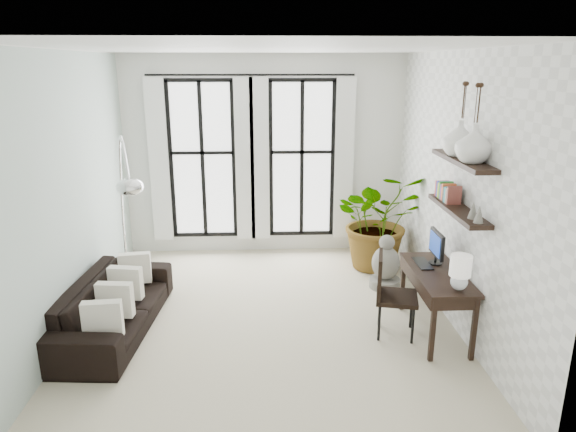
{
  "coord_description": "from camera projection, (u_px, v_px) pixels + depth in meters",
  "views": [
    {
      "loc": [
        -0.0,
        -5.74,
        3.04
      ],
      "look_at": [
        0.28,
        0.3,
        1.24
      ],
      "focal_mm": 32.0,
      "sensor_mm": 36.0,
      "label": 1
    }
  ],
  "objects": [
    {
      "name": "desk_chair",
      "position": [
        389.0,
        289.0,
        5.88
      ],
      "size": [
        0.56,
        0.56,
        0.98
      ],
      "rotation": [
        0.0,
        0.0,
        -0.23
      ],
      "color": "black",
      "rests_on": "floor"
    },
    {
      "name": "windows",
      "position": [
        252.0,
        160.0,
        8.23
      ],
      "size": [
        3.26,
        0.13,
        2.65
      ],
      "color": "white",
      "rests_on": "wall_back"
    },
    {
      "name": "wall_left",
      "position": [
        67.0,
        196.0,
        5.81
      ],
      "size": [
        0.0,
        5.0,
        5.0
      ],
      "primitive_type": "plane",
      "rotation": [
        1.57,
        0.0,
        1.57
      ],
      "color": "#AEC2B9",
      "rests_on": "floor"
    },
    {
      "name": "wall_shelves",
      "position": [
        458.0,
        189.0,
        5.6
      ],
      "size": [
        0.25,
        1.3,
        0.6
      ],
      "color": "black",
      "rests_on": "wall_right"
    },
    {
      "name": "wall_right",
      "position": [
        457.0,
        192.0,
        6.0
      ],
      "size": [
        0.0,
        5.0,
        5.0
      ],
      "primitive_type": "plane",
      "rotation": [
        1.57,
        0.0,
        -1.57
      ],
      "color": "white",
      "rests_on": "floor"
    },
    {
      "name": "arc_lamp",
      "position": [
        123.0,
        177.0,
        6.14
      ],
      "size": [
        0.72,
        1.31,
        2.25
      ],
      "color": "silver",
      "rests_on": "floor"
    },
    {
      "name": "ceiling",
      "position": [
        263.0,
        48.0,
        5.45
      ],
      "size": [
        5.0,
        5.0,
        0.0
      ],
      "primitive_type": "plane",
      "color": "white",
      "rests_on": "wall_back"
    },
    {
      "name": "floor",
      "position": [
        267.0,
        319.0,
        6.36
      ],
      "size": [
        5.0,
        5.0,
        0.0
      ],
      "primitive_type": "plane",
      "color": "beige",
      "rests_on": "ground"
    },
    {
      "name": "vase_a",
      "position": [
        474.0,
        144.0,
        5.17
      ],
      "size": [
        0.37,
        0.37,
        0.38
      ],
      "primitive_type": "imported",
      "color": "white",
      "rests_on": "shelf_upper"
    },
    {
      "name": "buddha",
      "position": [
        386.0,
        266.0,
        7.18
      ],
      "size": [
        0.43,
        0.43,
        0.78
      ],
      "color": "gray",
      "rests_on": "floor"
    },
    {
      "name": "sofa",
      "position": [
        113.0,
        305.0,
        6.02
      ],
      "size": [
        1.02,
        2.22,
        0.63
      ],
      "primitive_type": "imported",
      "rotation": [
        0.0,
        0.0,
        1.49
      ],
      "color": "black",
      "rests_on": "floor"
    },
    {
      "name": "plant",
      "position": [
        379.0,
        220.0,
        7.81
      ],
      "size": [
        1.47,
        1.31,
        1.53
      ],
      "primitive_type": "imported",
      "rotation": [
        0.0,
        0.0,
        0.09
      ],
      "color": "#2D7228",
      "rests_on": "floor"
    },
    {
      "name": "wall_back",
      "position": [
        265.0,
        156.0,
        8.3
      ],
      "size": [
        4.5,
        0.0,
        4.5
      ],
      "primitive_type": "plane",
      "rotation": [
        1.57,
        0.0,
        0.0
      ],
      "color": "white",
      "rests_on": "floor"
    },
    {
      "name": "desk",
      "position": [
        439.0,
        278.0,
        5.79
      ],
      "size": [
        0.55,
        1.3,
        1.16
      ],
      "color": "black",
      "rests_on": "floor"
    },
    {
      "name": "vase_b",
      "position": [
        459.0,
        138.0,
        5.55
      ],
      "size": [
        0.37,
        0.37,
        0.38
      ],
      "primitive_type": "imported",
      "color": "white",
      "rests_on": "shelf_upper"
    },
    {
      "name": "throw_pillows",
      "position": [
        121.0,
        291.0,
        5.97
      ],
      "size": [
        0.4,
        1.52,
        0.4
      ],
      "color": "beige",
      "rests_on": "sofa"
    }
  ]
}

